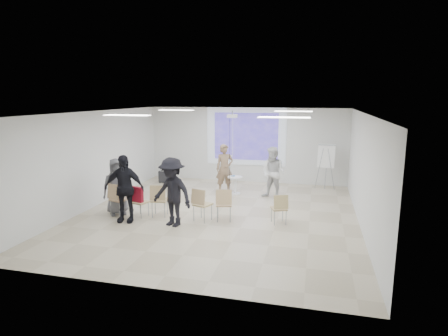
% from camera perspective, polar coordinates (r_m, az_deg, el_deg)
% --- Properties ---
extents(floor, '(8.00, 9.00, 0.10)m').
position_cam_1_polar(floor, '(11.22, -0.99, -7.29)').
color(floor, beige).
rests_on(floor, ground).
extents(ceiling, '(8.00, 9.00, 0.10)m').
position_cam_1_polar(ceiling, '(10.66, -1.04, 8.74)').
color(ceiling, white).
rests_on(ceiling, wall_back).
extents(wall_back, '(8.00, 0.10, 3.00)m').
position_cam_1_polar(wall_back, '(15.22, 3.39, 3.54)').
color(wall_back, silver).
rests_on(wall_back, floor).
extents(wall_left, '(0.10, 9.00, 3.00)m').
position_cam_1_polar(wall_left, '(12.49, -19.29, 1.30)').
color(wall_left, silver).
rests_on(wall_left, floor).
extents(wall_right, '(0.10, 9.00, 3.00)m').
position_cam_1_polar(wall_right, '(10.56, 20.74, -0.47)').
color(wall_right, silver).
rests_on(wall_right, floor).
extents(projection_halo, '(3.20, 0.01, 2.30)m').
position_cam_1_polar(projection_halo, '(15.12, 3.36, 4.82)').
color(projection_halo, silver).
rests_on(projection_halo, wall_back).
extents(projection_image, '(2.60, 0.01, 1.90)m').
position_cam_1_polar(projection_image, '(15.10, 3.35, 4.82)').
color(projection_image, '#3C2FA0').
rests_on(projection_image, wall_back).
extents(pedestal_table, '(0.59, 0.59, 0.67)m').
position_cam_1_polar(pedestal_table, '(13.33, 1.69, -2.47)').
color(pedestal_table, white).
rests_on(pedestal_table, floor).
extents(player_left, '(0.87, 0.76, 2.00)m').
position_cam_1_polar(player_left, '(13.42, 0.10, 0.39)').
color(player_left, '#8E7157').
rests_on(player_left, floor).
extents(player_right, '(1.16, 1.05, 1.97)m').
position_cam_1_polar(player_right, '(12.75, 7.54, -0.35)').
color(player_right, white).
rests_on(player_right, floor).
extents(controller_left, '(0.08, 0.11, 0.04)m').
position_cam_1_polar(controller_left, '(13.57, 1.09, 1.87)').
color(controller_left, white).
rests_on(controller_left, player_left).
extents(controller_right, '(0.09, 0.14, 0.04)m').
position_cam_1_polar(controller_right, '(12.95, 6.91, 1.39)').
color(controller_right, white).
rests_on(controller_right, player_right).
extents(chair_far_left, '(0.59, 0.61, 0.98)m').
position_cam_1_polar(chair_far_left, '(11.31, -15.95, -4.26)').
color(chair_far_left, tan).
rests_on(chair_far_left, floor).
extents(chair_left_mid, '(0.50, 0.52, 0.84)m').
position_cam_1_polar(chair_left_mid, '(11.10, -12.91, -4.82)').
color(chair_left_mid, tan).
rests_on(chair_left_mid, floor).
extents(chair_left_inner, '(0.53, 0.56, 0.96)m').
position_cam_1_polar(chair_left_inner, '(10.97, -9.90, -4.50)').
color(chair_left_inner, tan).
rests_on(chair_left_inner, floor).
extents(chair_center, '(0.57, 0.59, 0.95)m').
position_cam_1_polar(chair_center, '(10.44, -3.54, -5.20)').
color(chair_center, tan).
rests_on(chair_center, floor).
extents(chair_right_inner, '(0.53, 0.56, 0.94)m').
position_cam_1_polar(chair_right_inner, '(10.44, -0.01, -5.21)').
color(chair_right_inner, tan).
rests_on(chair_right_inner, floor).
extents(chair_right_far, '(0.53, 0.54, 0.85)m').
position_cam_1_polar(chair_right_far, '(10.32, 8.49, -5.83)').
color(chair_right_far, tan).
rests_on(chair_right_far, floor).
extents(red_jacket, '(0.46, 0.22, 0.43)m').
position_cam_1_polar(red_jacket, '(10.90, -13.21, -3.92)').
color(red_jacket, maroon).
rests_on(red_jacket, chair_left_mid).
extents(laptop, '(0.39, 0.32, 0.03)m').
position_cam_1_polar(laptop, '(11.08, -9.75, -4.62)').
color(laptop, black).
rests_on(laptop, chair_left_inner).
extents(audience_left, '(1.36, 0.94, 2.17)m').
position_cam_1_polar(audience_left, '(10.67, -15.01, -2.31)').
color(audience_left, black).
rests_on(audience_left, floor).
extents(audience_mid, '(1.53, 1.14, 2.12)m').
position_cam_1_polar(audience_mid, '(10.07, -7.92, -2.98)').
color(audience_mid, black).
rests_on(audience_mid, floor).
extents(audience_outer, '(1.09, 1.04, 1.88)m').
position_cam_1_polar(audience_outer, '(11.42, -16.04, -2.25)').
color(audience_outer, '#5D5D62').
rests_on(audience_outer, floor).
extents(flipchart_easel, '(0.73, 0.56, 1.71)m').
position_cam_1_polar(flipchart_easel, '(14.32, 15.31, 1.71)').
color(flipchart_easel, gray).
rests_on(flipchart_easel, floor).
extents(av_cart, '(0.48, 0.39, 0.68)m').
position_cam_1_polar(av_cart, '(15.31, -8.95, -1.04)').
color(av_cart, black).
rests_on(av_cart, floor).
extents(ceiling_projector, '(0.30, 0.25, 3.00)m').
position_cam_1_polar(ceiling_projector, '(12.10, 1.25, 7.29)').
color(ceiling_projector, white).
rests_on(ceiling_projector, ceiling).
extents(fluor_panel_nw, '(1.20, 0.30, 0.02)m').
position_cam_1_polar(fluor_panel_nw, '(13.19, -7.29, 8.73)').
color(fluor_panel_nw, white).
rests_on(fluor_panel_nw, ceiling).
extents(fluor_panel_ne, '(1.20, 0.30, 0.02)m').
position_cam_1_polar(fluor_panel_ne, '(12.33, 10.54, 8.49)').
color(fluor_panel_ne, white).
rests_on(fluor_panel_ne, ceiling).
extents(fluor_panel_sw, '(1.20, 0.30, 0.02)m').
position_cam_1_polar(fluor_panel_sw, '(10.00, -14.57, 7.78)').
color(fluor_panel_sw, white).
rests_on(fluor_panel_sw, ceiling).
extents(fluor_panel_se, '(1.20, 0.30, 0.02)m').
position_cam_1_polar(fluor_panel_se, '(8.84, 9.13, 7.62)').
color(fluor_panel_se, white).
rests_on(fluor_panel_se, ceiling).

